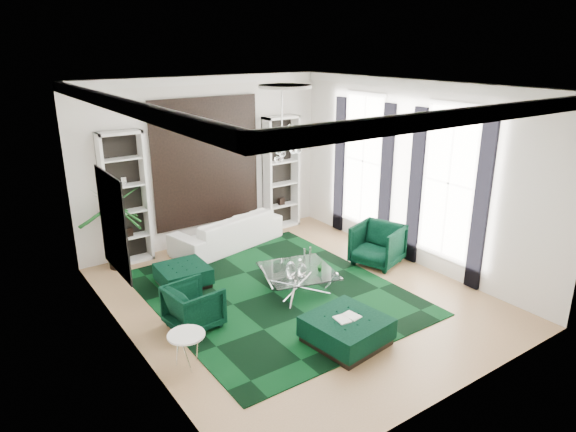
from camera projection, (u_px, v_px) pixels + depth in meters
floor at (295, 296)px, 9.54m from camera, size 6.00×7.00×0.02m
ceiling at (296, 85)px, 8.32m from camera, size 6.00×7.00×0.02m
wall_back at (205, 162)px, 11.66m from camera, size 6.00×0.02×3.80m
wall_front at (464, 266)px, 6.20m from camera, size 6.00×0.02×3.80m
wall_left at (124, 232)px, 7.30m from camera, size 0.02×7.00×3.80m
wall_right at (414, 174)px, 10.56m from camera, size 0.02×7.00×3.80m
crown_molding at (296, 92)px, 8.35m from camera, size 6.00×7.00×0.18m
ceiling_medallion at (285, 86)px, 8.56m from camera, size 0.90×0.90×0.05m
tapestry at (206, 162)px, 11.62m from camera, size 2.50×0.06×2.80m
shelving_left at (125, 199)px, 10.61m from camera, size 0.90×0.38×2.80m
shelving_right at (281, 173)px, 12.72m from camera, size 0.90×0.38×2.80m
painting at (114, 224)px, 7.80m from camera, size 0.04×1.30×1.60m
window_near at (449, 183)px, 9.85m from camera, size 0.03×1.10×2.90m
curtain_near_a at (481, 206)px, 9.31m from camera, size 0.07×0.30×3.25m
curtain_near_b at (415, 187)px, 10.52m from camera, size 0.07×0.30×3.25m
window_far at (363, 161)px, 11.72m from camera, size 0.03×1.10×2.90m
curtain_far_a at (386, 179)px, 11.17m from camera, size 0.07×0.30×3.25m
curtain_far_b at (339, 166)px, 12.38m from camera, size 0.07×0.30×3.25m
rug at (273, 292)px, 9.65m from camera, size 4.20×5.00×0.02m
sofa at (227, 230)px, 11.74m from camera, size 2.78×1.56×0.77m
armchair_left at (194, 306)px, 8.39m from camera, size 0.90×0.88×0.74m
armchair_right at (377, 245)px, 10.78m from camera, size 1.21×1.19×0.87m
coffee_table at (298, 281)px, 9.64m from camera, size 1.54×1.54×0.43m
ottoman_side at (183, 276)px, 9.88m from camera, size 0.94×0.94×0.40m
ottoman_front at (346, 331)px, 7.96m from camera, size 1.23×1.23×0.44m
book at (347, 317)px, 7.89m from camera, size 0.40×0.27×0.03m
side_table at (187, 351)px, 7.37m from camera, size 0.57×0.57×0.52m
palm at (114, 216)px, 10.40m from camera, size 1.86×1.86×2.24m
chandelier at (282, 143)px, 8.67m from camera, size 0.88×0.88×0.69m
table_plant at (320, 265)px, 9.51m from camera, size 0.14×0.12×0.22m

